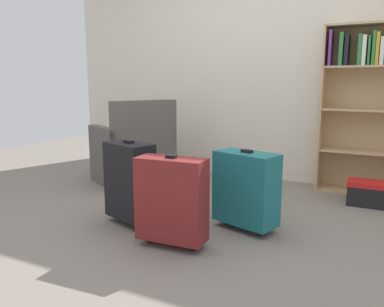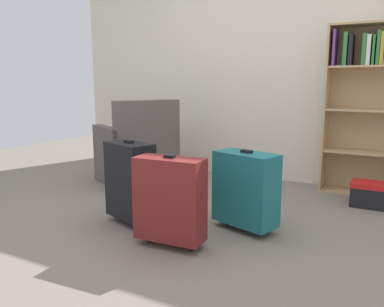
{
  "view_description": "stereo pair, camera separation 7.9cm",
  "coord_description": "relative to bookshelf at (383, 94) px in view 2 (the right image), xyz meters",
  "views": [
    {
      "loc": [
        1.29,
        -2.38,
        1.08
      ],
      "look_at": [
        -0.01,
        0.18,
        0.55
      ],
      "focal_mm": 36.32,
      "sensor_mm": 36.0,
      "label": 1
    },
    {
      "loc": [
        1.36,
        -2.35,
        1.08
      ],
      "look_at": [
        -0.01,
        0.18,
        0.55
      ],
      "focal_mm": 36.32,
      "sensor_mm": 36.0,
      "label": 2
    }
  ],
  "objects": [
    {
      "name": "storage_box",
      "position": [
        0.04,
        -0.42,
        -0.85
      ],
      "size": [
        0.44,
        0.23,
        0.22
      ],
      "color": "black",
      "rests_on": "ground"
    },
    {
      "name": "armchair",
      "position": [
        -2.31,
        -0.71,
        -0.65
      ],
      "size": [
        0.95,
        0.95,
        0.9
      ],
      "color": "#59514C",
      "rests_on": "ground"
    },
    {
      "name": "ground_plane",
      "position": [
        -1.19,
        -1.71,
        -0.97
      ],
      "size": [
        8.6,
        8.6,
        0.0
      ],
      "primitive_type": "plane",
      "color": "slate"
    },
    {
      "name": "suitcase_teal",
      "position": [
        -0.79,
        -1.46,
        -0.65
      ],
      "size": [
        0.51,
        0.35,
        0.6
      ],
      "color": "#19666B",
      "rests_on": "ground"
    },
    {
      "name": "back_wall",
      "position": [
        -1.19,
        0.18,
        0.33
      ],
      "size": [
        4.91,
        0.1,
        2.6
      ],
      "primitive_type": "cube",
      "color": "beige",
      "rests_on": "ground"
    },
    {
      "name": "suitcase_dark_red",
      "position": [
        -1.12,
        -1.97,
        -0.64
      ],
      "size": [
        0.47,
        0.22,
        0.62
      ],
      "color": "maroon",
      "rests_on": "ground"
    },
    {
      "name": "mug",
      "position": [
        -1.86,
        -0.76,
        -0.92
      ],
      "size": [
        0.12,
        0.08,
        0.1
      ],
      "color": "white",
      "rests_on": "ground"
    },
    {
      "name": "bookshelf",
      "position": [
        0.0,
        0.0,
        0.0
      ],
      "size": [
        0.99,
        0.28,
        1.61
      ],
      "color": "tan",
      "rests_on": "ground"
    },
    {
      "name": "suitcase_black",
      "position": [
        -1.62,
        -1.74,
        -0.63
      ],
      "size": [
        0.43,
        0.32,
        0.65
      ],
      "color": "black",
      "rests_on": "ground"
    }
  ]
}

